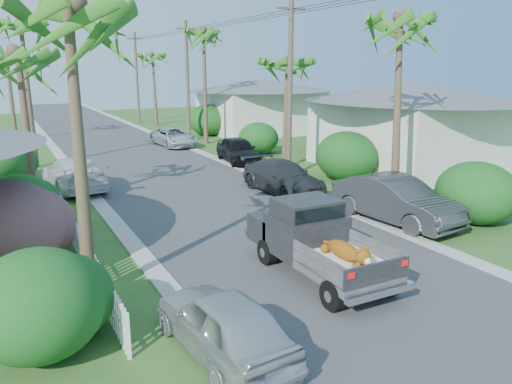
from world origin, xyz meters
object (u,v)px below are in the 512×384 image
parked_car_rn (395,200)px  utility_pole_d (137,77)px  pickup_truck (312,237)px  utility_pole_c (188,81)px  palm_r_c (203,31)px  palm_r_d (153,55)px  palm_r_b (287,61)px  parked_car_rd (174,137)px  parked_car_ln (223,324)px  palm_l_b (18,53)px  palm_l_a (66,6)px  utility_pole_b (290,88)px  parked_car_rm (283,178)px  house_right_far (260,108)px  parked_car_lf (74,174)px  palm_l_c (20,24)px  parked_car_rf (238,150)px  palm_l_d (6,56)px  palm_r_a (404,18)px  house_right_near (410,129)px

parked_car_rn → utility_pole_d: utility_pole_d is taller
pickup_truck → utility_pole_c: utility_pole_c is taller
palm_r_c → palm_r_d: (0.30, 14.00, -1.37)m
parked_car_rn → palm_r_c: palm_r_c is taller
palm_r_b → palm_r_c: palm_r_c is taller
parked_car_rd → utility_pole_c: utility_pole_c is taller
parked_car_ln → pickup_truck: bearing=-150.4°
parked_car_rd → palm_l_b: size_ratio=0.65×
palm_l_a → palm_r_d: 39.12m
palm_r_c → utility_pole_b: bearing=-92.6°
pickup_truck → palm_r_d: 39.02m
parked_car_rm → palm_l_a: (-9.80, -7.21, 6.21)m
house_right_far → utility_pole_d: utility_pole_d is taller
parked_car_ln → parked_car_rm: bearing=-130.8°
house_right_far → parked_car_lf: bearing=-140.4°
palm_r_b → palm_r_d: size_ratio=0.90×
palm_r_c → utility_pole_b: (-0.60, -13.00, -3.51)m
parked_car_rn → palm_l_c: 21.92m
parked_car_rn → parked_car_rf: bearing=83.9°
palm_r_b → palm_l_d: bearing=124.6°
pickup_truck → utility_pole_c: bearing=77.1°
parked_car_rm → palm_l_b: size_ratio=0.67×
palm_r_a → parked_car_ln: bearing=-147.6°
parked_car_rn → parked_car_ln: size_ratio=1.31×
parked_car_rn → palm_r_b: size_ratio=0.72×
utility_pole_b → utility_pole_d: bearing=90.0°
parked_car_lf → palm_r_b: bearing=173.4°
parked_car_rm → palm_r_b: bearing=54.3°
palm_l_b → palm_r_c: bearing=47.1°
palm_r_a → utility_pole_c: bearing=91.8°
palm_l_a → palm_r_a: palm_r_a is taller
utility_pole_c → parked_car_rm: bearing=-96.4°
parked_car_ln → palm_l_b: 14.06m
parked_car_ln → parked_car_rd: bearing=-111.5°
parked_car_rf → parked_car_ln: parked_car_rf is taller
palm_r_d → utility_pole_d: bearing=106.7°
utility_pole_d → parked_car_rf: bearing=-91.4°
parked_car_rd → parked_car_lf: size_ratio=0.90×
parked_car_ln → utility_pole_b: utility_pole_b is taller
utility_pole_c → palm_r_b: bearing=-85.6°
palm_r_d → utility_pole_d: utility_pole_d is taller
house_right_near → palm_r_c: bearing=115.9°
palm_l_b → palm_r_b: size_ratio=1.03×
palm_l_b → palm_r_a: 14.47m
palm_l_b → utility_pole_d: (12.40, 31.00, -1.55)m
parked_car_rn → parked_car_rm: bearing=97.4°
palm_l_a → palm_l_d: size_ratio=1.06×
palm_r_b → utility_pole_d: utility_pole_d is taller
palm_l_b → house_right_far: size_ratio=0.82×
parked_car_rn → palm_r_b: 11.87m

